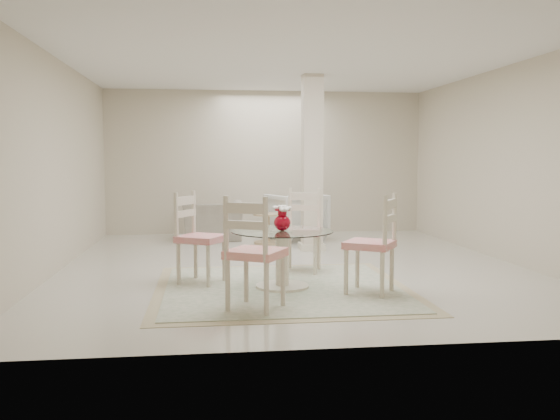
{
  "coord_description": "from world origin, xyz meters",
  "views": [
    {
      "loc": [
        -1.11,
        -7.76,
        1.43
      ],
      "look_at": [
        -0.31,
        -1.21,
        0.85
      ],
      "focal_mm": 38.0,
      "sensor_mm": 36.0,
      "label": 1
    }
  ],
  "objects": [
    {
      "name": "dining_chair_south",
      "position": [
        -0.71,
        -2.36,
        0.63
      ],
      "size": [
        0.65,
        0.65,
        1.2
      ],
      "rotation": [
        0.0,
        0.0,
        2.62
      ],
      "color": "beige",
      "rests_on": "ground"
    },
    {
      "name": "column",
      "position": [
        0.5,
        1.3,
        1.35
      ],
      "size": [
        0.3,
        0.3,
        2.7
      ],
      "primitive_type": "cube",
      "color": "beige",
      "rests_on": "ground"
    },
    {
      "name": "dining_chair_west",
      "position": [
        -1.25,
        -1.01,
        0.61
      ],
      "size": [
        0.63,
        0.63,
        1.16
      ],
      "rotation": [
        0.0,
        0.0,
        1.06
      ],
      "color": "beige",
      "rests_on": "ground"
    },
    {
      "name": "armchair_white",
      "position": [
        0.44,
        2.54,
        0.41
      ],
      "size": [
        1.13,
        1.15,
        0.82
      ],
      "primitive_type": "imported",
      "rotation": [
        0.0,
        0.0,
        3.5
      ],
      "color": "white",
      "rests_on": "ground"
    },
    {
      "name": "ground",
      "position": [
        0.0,
        0.0,
        0.0
      ],
      "size": [
        7.0,
        7.0,
        0.0
      ],
      "primitive_type": "plane",
      "color": "beige",
      "rests_on": "ground"
    },
    {
      "name": "recliner_taupe",
      "position": [
        -1.02,
        2.64,
        0.34
      ],
      "size": [
        1.04,
        0.91,
        0.67
      ],
      "primitive_type": "imported",
      "rotation": [
        0.0,
        0.0,
        3.15
      ],
      "color": "#A09585",
      "rests_on": "ground"
    },
    {
      "name": "red_vase",
      "position": [
        -0.31,
        -1.41,
        0.78
      ],
      "size": [
        0.21,
        0.2,
        0.28
      ],
      "color": "#A50518",
      "rests_on": "dining_table"
    },
    {
      "name": "side_table",
      "position": [
        -0.12,
        2.02,
        0.23
      ],
      "size": [
        0.49,
        0.49,
        0.51
      ],
      "color": "tan",
      "rests_on": "ground"
    },
    {
      "name": "dining_table",
      "position": [
        -0.31,
        -1.41,
        0.33
      ],
      "size": [
        1.11,
        1.11,
        0.64
      ],
      "rotation": [
        0.0,
        0.0,
        -0.39
      ],
      "color": "#F4EBC9",
      "rests_on": "ground"
    },
    {
      "name": "area_rug",
      "position": [
        -0.31,
        -1.41,
        0.01
      ],
      "size": [
        2.77,
        2.77,
        0.02
      ],
      "color": "tan",
      "rests_on": "ground"
    },
    {
      "name": "room_shell",
      "position": [
        0.0,
        0.0,
        1.86
      ],
      "size": [
        6.02,
        7.02,
        2.71
      ],
      "color": "beige",
      "rests_on": "ground"
    },
    {
      "name": "dining_chair_north",
      "position": [
        0.08,
        -0.46,
        0.61
      ],
      "size": [
        0.58,
        0.58,
        1.15
      ],
      "rotation": [
        0.0,
        0.0,
        -0.31
      ],
      "color": "beige",
      "rests_on": "ground"
    },
    {
      "name": "dining_chair_east",
      "position": [
        0.64,
        -1.81,
        0.62
      ],
      "size": [
        0.64,
        0.64,
        1.17
      ],
      "rotation": [
        0.0,
        0.0,
        -2.13
      ],
      "color": "beige",
      "rests_on": "ground"
    }
  ]
}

